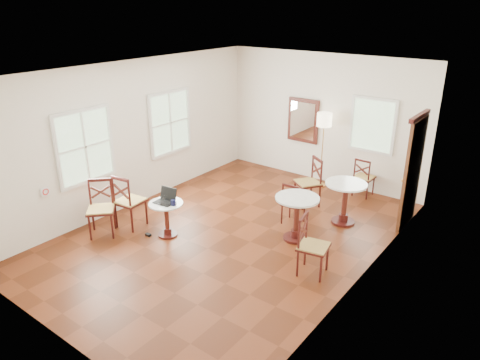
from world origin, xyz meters
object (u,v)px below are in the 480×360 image
(cafe_table_near, at_px, (167,215))
(water_glass, at_px, (165,199))
(chair_near_a, at_px, (129,201))
(chair_mid_a, at_px, (293,203))
(cafe_table_mid, at_px, (297,213))
(cafe_table_back, at_px, (345,198))
(chair_near_b, at_px, (101,208))
(mouse, at_px, (160,204))
(laptop, at_px, (166,199))
(chair_back_b, at_px, (309,182))
(floor_lamp, at_px, (324,125))
(navy_mug, at_px, (173,203))
(chair_mid_b, at_px, (312,246))
(power_adapter, at_px, (148,235))
(chair_back_a, at_px, (364,177))

(cafe_table_near, distance_m, water_glass, 0.31)
(chair_near_a, xyz_separation_m, chair_mid_a, (2.42, 1.99, -0.11))
(cafe_table_mid, relative_size, cafe_table_back, 1.00)
(cafe_table_mid, xyz_separation_m, chair_near_b, (-2.97, -1.99, 0.00))
(cafe_table_mid, bearing_deg, mouse, -143.85)
(chair_near_a, height_order, laptop, chair_near_a)
(chair_back_b, distance_m, floor_lamp, 1.49)
(floor_lamp, bearing_deg, water_glass, -107.08)
(chair_near_a, distance_m, navy_mug, 1.04)
(floor_lamp, distance_m, water_glass, 4.09)
(chair_mid_a, xyz_separation_m, navy_mug, (-1.40, -1.81, 0.29))
(water_glass, bearing_deg, chair_mid_a, 47.28)
(chair_mid_a, bearing_deg, navy_mug, 50.05)
(cafe_table_near, bearing_deg, floor_lamp, 73.89)
(chair_mid_b, xyz_separation_m, chair_back_b, (-1.31, 2.26, 0.02))
(cafe_table_near, bearing_deg, power_adapter, -139.13)
(chair_mid_b, height_order, power_adapter, chair_mid_b)
(cafe_table_back, distance_m, floor_lamp, 2.13)
(chair_mid_b, height_order, chair_back_b, chair_back_b)
(chair_near_b, distance_m, water_glass, 1.20)
(chair_mid_a, height_order, laptop, laptop)
(laptop, xyz_separation_m, water_glass, (-0.03, -0.01, -0.01))
(cafe_table_mid, bearing_deg, chair_back_a, 86.06)
(chair_back_b, xyz_separation_m, mouse, (-1.42, -2.89, 0.16))
(cafe_table_mid, distance_m, laptop, 2.37)
(chair_back_b, bearing_deg, power_adapter, -84.87)
(power_adapter, bearing_deg, laptop, 48.58)
(chair_mid_b, distance_m, mouse, 2.80)
(chair_back_a, xyz_separation_m, water_glass, (-2.21, -3.89, 0.27))
(cafe_table_mid, xyz_separation_m, chair_mid_b, (0.75, -0.81, -0.02))
(chair_back_b, bearing_deg, cafe_table_back, 15.80)
(floor_lamp, bearing_deg, chair_near_a, -115.69)
(water_glass, height_order, power_adapter, water_glass)
(navy_mug, bearing_deg, floor_lamp, 76.45)
(chair_back_a, height_order, chair_back_b, chair_back_b)
(cafe_table_mid, distance_m, navy_mug, 2.21)
(floor_lamp, bearing_deg, cafe_table_mid, -71.73)
(cafe_table_back, bearing_deg, cafe_table_mid, -110.00)
(mouse, bearing_deg, chair_near_b, -170.91)
(chair_mid_a, relative_size, chair_back_b, 0.83)
(mouse, bearing_deg, cafe_table_near, 67.96)
(water_glass, distance_m, power_adapter, 0.77)
(chair_near_a, bearing_deg, floor_lamp, -122.10)
(chair_mid_b, height_order, laptop, chair_mid_b)
(chair_near_b, distance_m, chair_mid_b, 3.91)
(mouse, bearing_deg, chair_back_b, 44.38)
(chair_near_a, relative_size, navy_mug, 8.34)
(chair_mid_a, height_order, water_glass, chair_mid_a)
(cafe_table_mid, xyz_separation_m, laptop, (-1.99, -1.27, 0.21))
(cafe_table_near, relative_size, water_glass, 6.49)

